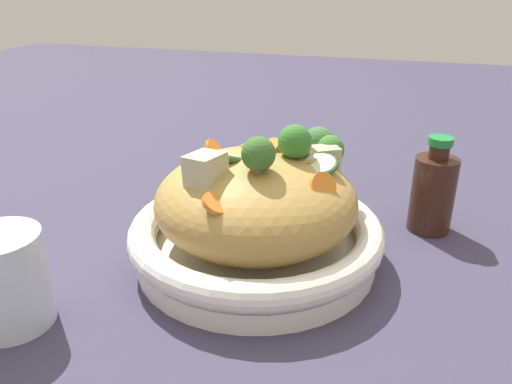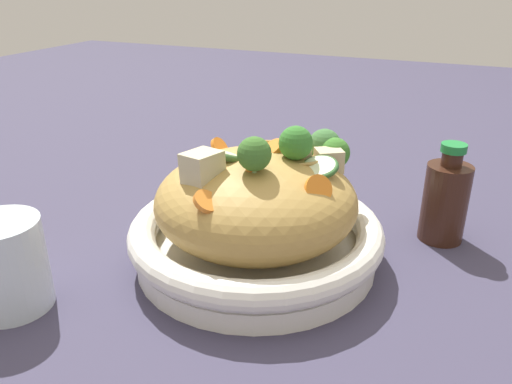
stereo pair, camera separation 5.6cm
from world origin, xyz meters
name	(u,v)px [view 1 (the left image)]	position (x,y,z in m)	size (l,w,h in m)	color
ground_plane	(256,259)	(0.00, 0.00, 0.00)	(3.00, 3.00, 0.00)	#3B374E
serving_bowl	(256,238)	(0.00, 0.00, 0.03)	(0.29, 0.29, 0.05)	white
noodle_heap	(256,200)	(0.00, 0.00, 0.08)	(0.23, 0.23, 0.11)	#B18C45
broccoli_florets	(304,148)	(-0.04, -0.04, 0.13)	(0.10, 0.17, 0.07)	#A4BF75
carrot_coins	(264,166)	(-0.01, 0.00, 0.12)	(0.17, 0.21, 0.04)	orange
zucchini_slices	(249,161)	(0.01, 0.01, 0.13)	(0.16, 0.09, 0.03)	beige
chicken_chunks	(258,162)	(0.00, 0.01, 0.12)	(0.15, 0.14, 0.04)	beige
soy_sauce_bottle	(433,192)	(-0.19, -0.14, 0.05)	(0.05, 0.05, 0.13)	#381E14
drinking_glass	(5,280)	(0.19, 0.18, 0.05)	(0.08, 0.08, 0.10)	silver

